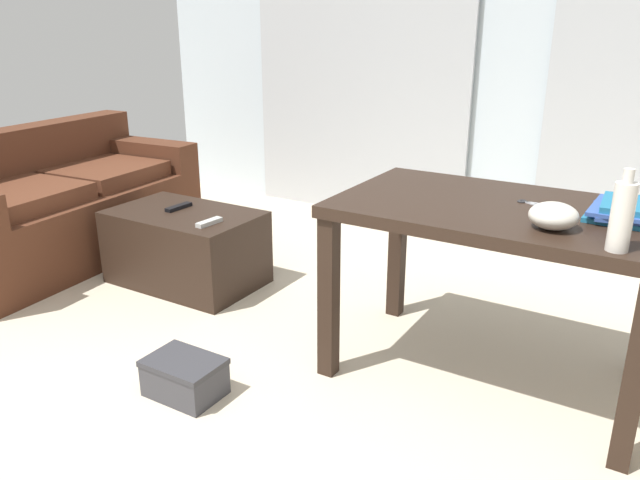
# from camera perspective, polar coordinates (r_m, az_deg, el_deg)

# --- Properties ---
(ground_plane) EXTENTS (8.32, 8.32, 0.00)m
(ground_plane) POSITION_cam_1_polar(r_m,az_deg,el_deg) (2.86, 3.60, -10.94)
(ground_plane) COLOR beige
(wall_back) EXTENTS (5.85, 0.10, 2.50)m
(wall_back) POSITION_cam_1_polar(r_m,az_deg,el_deg) (4.47, 17.41, 16.16)
(wall_back) COLOR silver
(wall_back) RESTS_ON ground
(curtains) EXTENTS (4.00, 0.03, 2.28)m
(curtains) POSITION_cam_1_polar(r_m,az_deg,el_deg) (4.40, 16.97, 14.70)
(curtains) COLOR #B2B7BC
(curtains) RESTS_ON ground
(couch) EXTENTS (0.96, 1.80, 0.80)m
(couch) POSITION_cam_1_polar(r_m,az_deg,el_deg) (4.31, -22.82, 2.77)
(couch) COLOR #4C2819
(couch) RESTS_ON ground
(coffee_table) EXTENTS (0.84, 0.53, 0.42)m
(coffee_table) POSITION_cam_1_polar(r_m,az_deg,el_deg) (3.66, -12.12, -0.66)
(coffee_table) COLOR black
(coffee_table) RESTS_ON ground
(craft_table) EXTENTS (1.26, 0.78, 0.76)m
(craft_table) POSITION_cam_1_polar(r_m,az_deg,el_deg) (2.58, 15.88, 0.76)
(craft_table) COLOR black
(craft_table) RESTS_ON ground
(bottle_near) EXTENTS (0.07, 0.07, 0.26)m
(bottle_near) POSITION_cam_1_polar(r_m,az_deg,el_deg) (2.15, 25.83, 2.02)
(bottle_near) COLOR beige
(bottle_near) RESTS_ON craft_table
(bowl) EXTENTS (0.17, 0.17, 0.09)m
(bowl) POSITION_cam_1_polar(r_m,az_deg,el_deg) (2.31, 20.52, 2.08)
(bowl) COLOR beige
(bowl) RESTS_ON craft_table
(book_stack) EXTENTS (0.23, 0.30, 0.07)m
(book_stack) POSITION_cam_1_polar(r_m,az_deg,el_deg) (2.52, 25.72, 2.44)
(book_stack) COLOR #1E668C
(book_stack) RESTS_ON craft_table
(scissors) EXTENTS (0.11, 0.07, 0.00)m
(scissors) POSITION_cam_1_polar(r_m,az_deg,el_deg) (2.61, 18.43, 3.27)
(scissors) COLOR #9EA0A5
(scissors) RESTS_ON craft_table
(tv_remote_primary) EXTENTS (0.05, 0.18, 0.02)m
(tv_remote_primary) POSITION_cam_1_polar(r_m,az_deg,el_deg) (3.66, -12.76, 2.95)
(tv_remote_primary) COLOR black
(tv_remote_primary) RESTS_ON coffee_table
(tv_remote_secondary) EXTENTS (0.06, 0.16, 0.02)m
(tv_remote_secondary) POSITION_cam_1_polar(r_m,az_deg,el_deg) (3.34, -10.07, 1.60)
(tv_remote_secondary) COLOR #B7B7B2
(tv_remote_secondary) RESTS_ON coffee_table
(shoebox) EXTENTS (0.31, 0.22, 0.16)m
(shoebox) POSITION_cam_1_polar(r_m,az_deg,el_deg) (2.65, -12.23, -12.10)
(shoebox) COLOR #38383D
(shoebox) RESTS_ON ground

